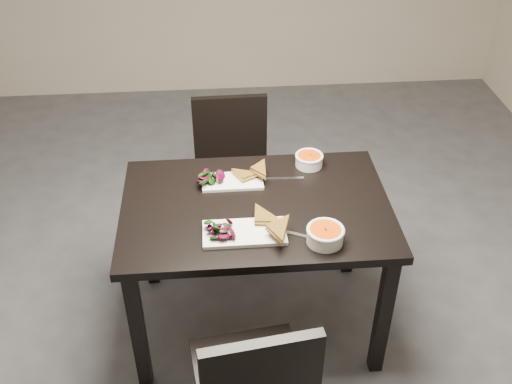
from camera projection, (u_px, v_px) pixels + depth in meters
ground at (210, 297)px, 3.24m from camera, size 5.00×5.00×0.00m
table at (256, 222)px, 2.73m from camera, size 1.20×0.80×0.75m
chair_near at (255, 384)px, 2.23m from camera, size 0.47×0.47×0.85m
chair_far at (232, 163)px, 3.43m from camera, size 0.43×0.43×0.85m
plate_near at (244, 233)px, 2.51m from camera, size 0.35×0.17×0.02m
sandwich_near at (260, 223)px, 2.50m from camera, size 0.19×0.15×0.06m
salad_near at (220, 228)px, 2.48m from camera, size 0.11×0.10×0.05m
soup_bowl_near at (325, 234)px, 2.45m from camera, size 0.16×0.16×0.07m
cutlery_near at (293, 233)px, 2.51m from camera, size 0.17×0.09×0.00m
plate_far at (233, 181)px, 2.81m from camera, size 0.28×0.14×0.01m
sandwich_far at (247, 177)px, 2.78m from camera, size 0.17×0.16×0.05m
salad_far at (211, 178)px, 2.79m from camera, size 0.09×0.08×0.04m
soup_bowl_far at (309, 159)px, 2.91m from camera, size 0.14×0.14×0.06m
cutlery_far at (285, 178)px, 2.84m from camera, size 0.18×0.02×0.00m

